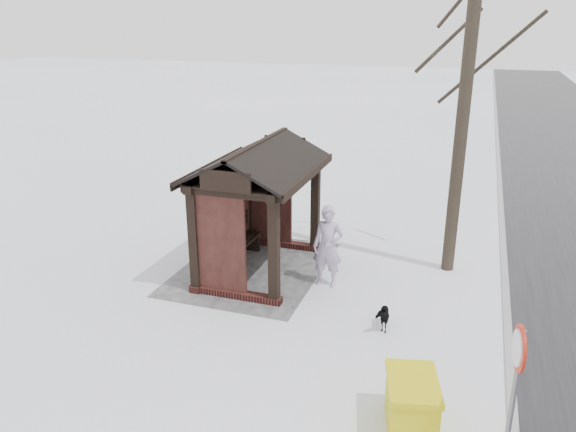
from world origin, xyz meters
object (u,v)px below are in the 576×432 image
object	(u,v)px
bus_shelter	(253,182)
dog	(382,316)
road_sign	(516,373)
pedestrian	(328,246)
grit_bin	(411,404)

from	to	relation	value
bus_shelter	dog	xyz separation A→B (m)	(1.71, 3.33, -1.90)
bus_shelter	dog	bearing A→B (deg)	62.79
dog	road_sign	world-z (taller)	road_sign
pedestrian	road_sign	xyz separation A→B (m)	(4.78, 3.59, 0.72)
bus_shelter	pedestrian	distance (m)	2.25
bus_shelter	grit_bin	xyz separation A→B (m)	(4.37, 4.22, -1.76)
bus_shelter	dog	distance (m)	4.20
bus_shelter	grit_bin	size ratio (longest dim) A/B	3.03
bus_shelter	road_sign	bearing A→B (deg)	47.28
bus_shelter	road_sign	distance (m)	7.43
dog	grit_bin	size ratio (longest dim) A/B	0.52
grit_bin	pedestrian	bearing A→B (deg)	-163.41
grit_bin	dog	bearing A→B (deg)	-174.85
bus_shelter	pedestrian	size ratio (longest dim) A/B	1.95
dog	pedestrian	bearing A→B (deg)	122.84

